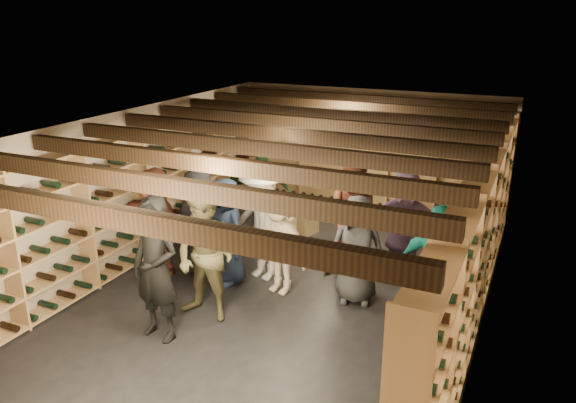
% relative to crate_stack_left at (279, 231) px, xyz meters
% --- Properties ---
extents(ground, '(8.00, 8.00, 0.00)m').
position_rel_crate_stack_left_xyz_m(ground, '(0.74, -1.30, -0.26)').
color(ground, black).
rests_on(ground, ground).
extents(walls, '(5.52, 8.02, 2.40)m').
position_rel_crate_stack_left_xyz_m(walls, '(0.74, -1.30, 0.95)').
color(walls, '#BCA992').
rests_on(walls, ground).
extents(ceiling, '(5.50, 8.00, 0.01)m').
position_rel_crate_stack_left_xyz_m(ceiling, '(0.74, -1.30, 2.15)').
color(ceiling, beige).
rests_on(ceiling, walls).
extents(ceiling_joists, '(5.40, 7.12, 0.18)m').
position_rel_crate_stack_left_xyz_m(ceiling_joists, '(0.74, -1.30, 2.01)').
color(ceiling_joists, black).
rests_on(ceiling_joists, ground).
extents(wine_rack_left, '(0.32, 7.50, 2.15)m').
position_rel_crate_stack_left_xyz_m(wine_rack_left, '(-1.83, -1.30, 0.82)').
color(wine_rack_left, tan).
rests_on(wine_rack_left, ground).
extents(wine_rack_right, '(0.32, 7.50, 2.15)m').
position_rel_crate_stack_left_xyz_m(wine_rack_right, '(3.31, -1.30, 0.82)').
color(wine_rack_right, tan).
rests_on(wine_rack_right, ground).
extents(wine_rack_back, '(4.70, 0.30, 2.15)m').
position_rel_crate_stack_left_xyz_m(wine_rack_back, '(0.74, 2.53, 0.82)').
color(wine_rack_back, tan).
rests_on(wine_rack_back, ground).
extents(crate_stack_left, '(0.50, 0.34, 0.51)m').
position_rel_crate_stack_left_xyz_m(crate_stack_left, '(0.00, 0.00, 0.00)').
color(crate_stack_left, tan).
rests_on(crate_stack_left, ground).
extents(crate_stack_right, '(0.59, 0.49, 0.51)m').
position_rel_crate_stack_left_xyz_m(crate_stack_right, '(0.13, 0.76, 0.00)').
color(crate_stack_right, tan).
rests_on(crate_stack_right, ground).
extents(crate_loose, '(0.51, 0.35, 0.17)m').
position_rel_crate_stack_left_xyz_m(crate_loose, '(0.65, -0.00, -0.17)').
color(crate_loose, tan).
rests_on(crate_loose, ground).
extents(person_0, '(0.82, 0.55, 1.65)m').
position_rel_crate_stack_left_xyz_m(person_0, '(-0.66, -1.42, 0.57)').
color(person_0, black).
rests_on(person_0, ground).
extents(person_1, '(0.71, 0.51, 1.83)m').
position_rel_crate_stack_left_xyz_m(person_1, '(-0.10, -3.20, 0.66)').
color(person_1, black).
rests_on(person_1, ground).
extents(person_2, '(0.88, 0.71, 1.73)m').
position_rel_crate_stack_left_xyz_m(person_2, '(0.19, -2.56, 0.61)').
color(person_2, brown).
rests_on(person_2, ground).
extents(person_3, '(1.08, 0.78, 1.52)m').
position_rel_crate_stack_left_xyz_m(person_3, '(0.73, -1.53, 0.50)').
color(person_3, beige).
rests_on(person_3, ground).
extents(person_4, '(1.07, 0.66, 1.70)m').
position_rel_crate_stack_left_xyz_m(person_4, '(2.92, -1.71, 0.59)').
color(person_4, '#138179').
rests_on(person_4, ground).
extents(person_5, '(1.62, 1.01, 1.67)m').
position_rel_crate_stack_left_xyz_m(person_5, '(-1.27, -1.70, 0.58)').
color(person_5, brown).
rests_on(person_5, ground).
extents(person_6, '(0.91, 0.76, 1.60)m').
position_rel_crate_stack_left_xyz_m(person_6, '(-0.12, -1.55, 0.54)').
color(person_6, '#1A2742').
rests_on(person_6, ground).
extents(person_8, '(1.02, 0.85, 1.89)m').
position_rel_crate_stack_left_xyz_m(person_8, '(1.54, -0.61, 0.69)').
color(person_8, '#4E2317').
rests_on(person_8, ground).
extents(person_9, '(1.27, 0.89, 1.79)m').
position_rel_crate_stack_left_xyz_m(person_9, '(0.29, -1.19, 0.64)').
color(person_9, beige).
rests_on(person_9, ground).
extents(person_10, '(1.12, 0.80, 1.76)m').
position_rel_crate_stack_left_xyz_m(person_10, '(-0.33, -0.00, 0.62)').
color(person_10, '#244825').
rests_on(person_10, ground).
extents(person_11, '(1.63, 0.85, 1.68)m').
position_rel_crate_stack_left_xyz_m(person_11, '(2.19, -0.28, 0.58)').
color(person_11, slate).
rests_on(person_11, ground).
extents(person_12, '(0.85, 0.66, 1.53)m').
position_rel_crate_stack_left_xyz_m(person_12, '(1.80, -1.31, 0.51)').
color(person_12, '#2F3033').
rests_on(person_12, ground).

